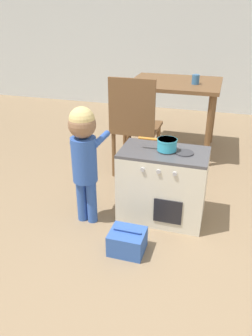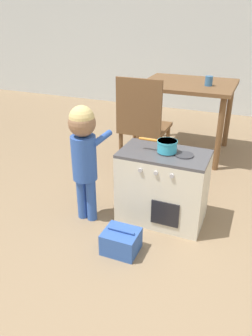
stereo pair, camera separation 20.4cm
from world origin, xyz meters
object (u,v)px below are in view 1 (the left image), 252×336
(play_kitchen, at_px, (163,185))
(dining_table, at_px, (175,93))
(child_figure, at_px, (84,149))
(dining_chair_near, at_px, (135,124))
(toy_pot, at_px, (167,144))
(toy_basket, at_px, (127,241))
(cup_on_table, at_px, (196,79))

(play_kitchen, bearing_deg, dining_table, 96.65)
(child_figure, distance_m, dining_chair_near, 0.83)
(toy_pot, distance_m, child_figure, 0.55)
(toy_basket, bearing_deg, play_kitchen, 74.01)
(play_kitchen, relative_size, dining_chair_near, 0.67)
(play_kitchen, bearing_deg, dining_chair_near, 121.63)
(dining_table, height_order, dining_chair_near, dining_chair_near)
(dining_table, bearing_deg, toy_pot, -82.87)
(cup_on_table, bearing_deg, child_figure, -111.29)
(toy_pot, distance_m, dining_chair_near, 0.73)
(toy_pot, xyz_separation_m, cup_on_table, (0.04, 1.23, 0.20))
(child_figure, xyz_separation_m, dining_table, (0.35, 1.51, 0.06))
(child_figure, height_order, dining_table, child_figure)
(toy_basket, bearing_deg, cup_on_table, 83.80)
(child_figure, xyz_separation_m, toy_basket, (0.38, -0.25, -0.49))
(toy_pot, distance_m, dining_table, 1.32)
(play_kitchen, bearing_deg, toy_pot, 2.48)
(cup_on_table, bearing_deg, toy_pot, -91.99)
(toy_basket, relative_size, dining_table, 0.24)
(dining_chair_near, xyz_separation_m, cup_on_table, (0.43, 0.62, 0.30))
(toy_pot, relative_size, toy_basket, 1.21)
(toy_pot, bearing_deg, cup_on_table, 88.01)
(toy_pot, distance_m, cup_on_table, 1.25)
(dining_table, xyz_separation_m, dining_chair_near, (-0.23, -0.70, -0.14))
(toy_basket, distance_m, dining_chair_near, 1.17)
(toy_basket, height_order, dining_chair_near, dining_chair_near)
(child_figure, bearing_deg, toy_basket, -33.40)
(dining_table, bearing_deg, toy_basket, -89.21)
(toy_basket, relative_size, dining_chair_near, 0.24)
(dining_table, bearing_deg, cup_on_table, -21.18)
(dining_table, relative_size, cup_on_table, 10.01)
(toy_pot, height_order, child_figure, child_figure)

